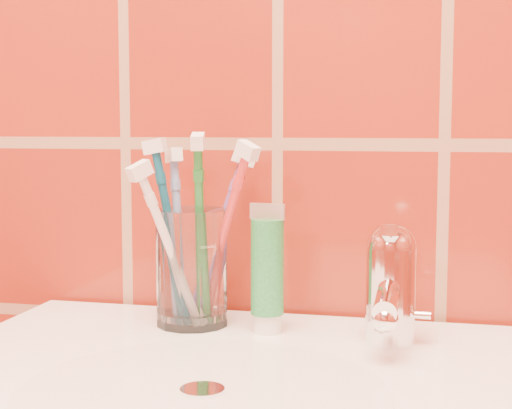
# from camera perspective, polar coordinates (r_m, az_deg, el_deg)

# --- Properties ---
(glass_tumbler) EXTENTS (0.10, 0.10, 0.12)m
(glass_tumbler) POSITION_cam_1_polar(r_m,az_deg,el_deg) (0.84, -4.67, -4.58)
(glass_tumbler) COLOR white
(glass_tumbler) RESTS_ON pedestal_sink
(toothpaste_tube) EXTENTS (0.04, 0.03, 0.13)m
(toothpaste_tube) POSITION_cam_1_polar(r_m,az_deg,el_deg) (0.81, 0.83, -4.97)
(toothpaste_tube) COLOR white
(toothpaste_tube) RESTS_ON pedestal_sink
(faucet) EXTENTS (0.05, 0.11, 0.12)m
(faucet) POSITION_cam_1_polar(r_m,az_deg,el_deg) (0.77, 9.75, -5.45)
(faucet) COLOR white
(faucet) RESTS_ON pedestal_sink
(toothbrush_0) EXTENTS (0.14, 0.16, 0.20)m
(toothbrush_0) POSITION_cam_1_polar(r_m,az_deg,el_deg) (0.81, -6.27, -3.22)
(toothbrush_0) COLOR silver
(toothbrush_0) RESTS_ON glass_tumbler
(toothbrush_1) EXTENTS (0.05, 0.11, 0.22)m
(toothbrush_1) POSITION_cam_1_polar(r_m,az_deg,el_deg) (0.81, -4.09, -2.11)
(toothbrush_1) COLOR #1F742B
(toothbrush_1) RESTS_ON glass_tumbler
(toothbrush_2) EXTENTS (0.14, 0.13, 0.20)m
(toothbrush_2) POSITION_cam_1_polar(r_m,az_deg,el_deg) (0.85, -2.86, -2.39)
(toothbrush_2) COLOR #6A408A
(toothbrush_2) RESTS_ON glass_tumbler
(toothbrush_3) EXTENTS (0.08, 0.08, 0.20)m
(toothbrush_3) POSITION_cam_1_polar(r_m,az_deg,el_deg) (0.84, -5.65, -2.40)
(toothbrush_3) COLOR #718DC9
(toothbrush_3) RESTS_ON glass_tumbler
(toothbrush_4) EXTENTS (0.07, 0.07, 0.21)m
(toothbrush_4) POSITION_cam_1_polar(r_m,az_deg,el_deg) (0.83, -6.14, -2.17)
(toothbrush_4) COLOR navy
(toothbrush_4) RESTS_ON glass_tumbler
(toothbrush_5) EXTENTS (0.16, 0.14, 0.21)m
(toothbrush_5) POSITION_cam_1_polar(r_m,az_deg,el_deg) (0.81, -2.44, -2.42)
(toothbrush_5) COLOR red
(toothbrush_5) RESTS_ON glass_tumbler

